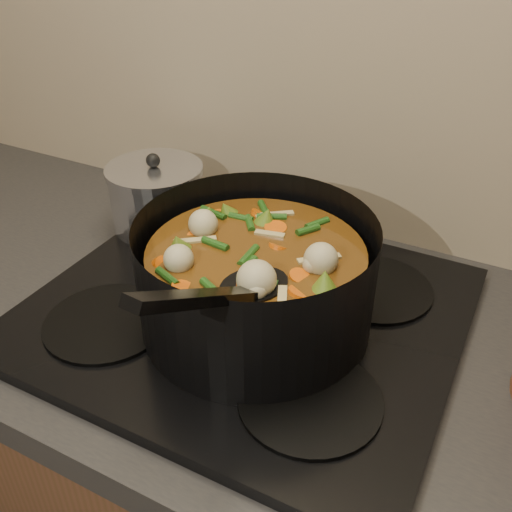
% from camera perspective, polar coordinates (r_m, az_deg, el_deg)
% --- Properties ---
extents(counter, '(2.64, 0.64, 0.91)m').
position_cam_1_polar(counter, '(1.22, -0.78, -22.76)').
color(counter, brown).
rests_on(counter, ground).
extents(stovetop, '(0.62, 0.54, 0.03)m').
position_cam_1_polar(stovetop, '(0.87, -1.01, -5.46)').
color(stovetop, black).
rests_on(stovetop, counter).
extents(stockpot, '(0.41, 0.49, 0.24)m').
position_cam_1_polar(stockpot, '(0.79, -0.00, -2.41)').
color(stockpot, black).
rests_on(stockpot, stovetop).
extents(saucepan, '(0.17, 0.17, 0.14)m').
position_cam_1_polar(saucepan, '(1.06, -9.89, 5.91)').
color(saucepan, silver).
rests_on(saucepan, stovetop).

